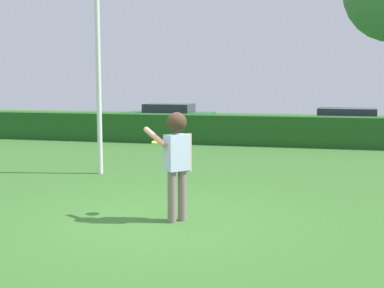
# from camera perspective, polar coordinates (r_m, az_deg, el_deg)

# --- Properties ---
(ground_plane) EXTENTS (60.00, 60.00, 0.00)m
(ground_plane) POSITION_cam_1_polar(r_m,az_deg,el_deg) (8.24, -4.18, -8.87)
(ground_plane) COLOR #3B702D
(person) EXTENTS (0.83, 0.47, 1.78)m
(person) POSITION_cam_1_polar(r_m,az_deg,el_deg) (8.11, -1.75, -1.06)
(person) COLOR gray
(person) RESTS_ON ground
(frisbee) EXTENTS (0.22, 0.23, 0.05)m
(frisbee) POSITION_cam_1_polar(r_m,az_deg,el_deg) (8.49, -3.82, 0.20)
(frisbee) COLOR yellow
(lamppost) EXTENTS (0.24, 0.24, 5.82)m
(lamppost) POSITION_cam_1_polar(r_m,az_deg,el_deg) (12.61, -10.58, 11.28)
(lamppost) COLOR silver
(lamppost) RESTS_ON ground
(hedge_row) EXTENTS (26.05, 0.90, 1.07)m
(hedge_row) POSITION_cam_1_polar(r_m,az_deg,el_deg) (18.48, 6.20, 1.58)
(hedge_row) COLOR #21551E
(hedge_row) RESTS_ON ground
(parked_car_green) EXTENTS (4.21, 1.83, 1.25)m
(parked_car_green) POSITION_cam_1_polar(r_m,az_deg,el_deg) (24.11, -2.59, 3.22)
(parked_car_green) COLOR #1E6633
(parked_car_green) RESTS_ON ground
(parked_car_blue) EXTENTS (4.33, 2.10, 1.25)m
(parked_car_blue) POSITION_cam_1_polar(r_m,az_deg,el_deg) (20.91, 17.05, 2.36)
(parked_car_blue) COLOR #263FA5
(parked_car_blue) RESTS_ON ground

